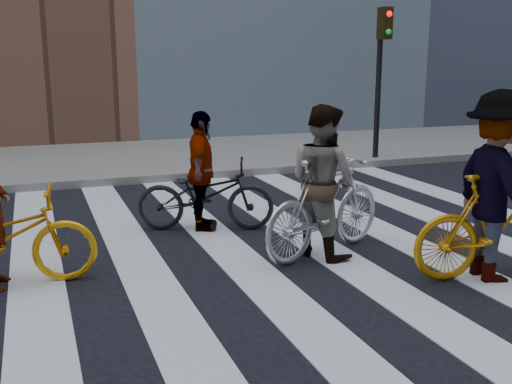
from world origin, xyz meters
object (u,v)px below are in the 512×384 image
traffic_signal (381,59)px  bike_silver_mid (325,206)px  rider_mid (322,181)px  bike_dark_rear (205,195)px  bike_yellow_right (498,226)px  rider_rear (201,172)px  rider_right (498,187)px

traffic_signal → bike_silver_mid: traffic_signal is taller
bike_silver_mid → rider_mid: size_ratio=1.10×
bike_dark_rear → rider_mid: rider_mid is taller
bike_yellow_right → rider_rear: rider_rear is taller
traffic_signal → rider_mid: (-3.98, -5.17, -1.39)m
bike_dark_rear → rider_rear: 0.33m
bike_yellow_right → rider_rear: bearing=49.7°
rider_rear → bike_yellow_right: bearing=-120.1°
rider_right → bike_yellow_right: bearing=-80.4°
bike_dark_rear → rider_right: rider_right is taller
bike_yellow_right → rider_mid: rider_mid is taller
rider_mid → rider_rear: size_ratio=1.10×
rider_mid → bike_yellow_right: bearing=-156.3°
bike_silver_mid → bike_yellow_right: (1.33, -1.34, -0.02)m
rider_mid → bike_dark_rear: bearing=10.9°
rider_mid → rider_right: size_ratio=0.90×
bike_dark_rear → rider_right: (2.30, -2.85, 0.51)m
rider_right → bike_silver_mid: bearing=53.2°
rider_rear → bike_silver_mid: bearing=-124.7°
bike_silver_mid → rider_rear: (-1.08, 1.51, 0.22)m
bike_dark_rear → bike_yellow_right: bearing=-120.6°
bike_silver_mid → rider_right: 1.89m
traffic_signal → rider_right: size_ratio=1.68×
bike_silver_mid → rider_rear: rider_rear is taller
traffic_signal → bike_dark_rear: bearing=-143.6°
traffic_signal → rider_rear: traffic_signal is taller
bike_yellow_right → bike_dark_rear: bike_yellow_right is taller
rider_rear → rider_right: bearing=-120.6°
traffic_signal → rider_rear: (-5.01, -3.65, -1.48)m
rider_mid → rider_rear: 1.83m
traffic_signal → rider_rear: 6.37m
bike_yellow_right → bike_dark_rear: bearing=49.1°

